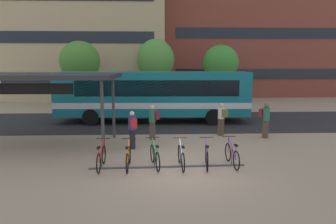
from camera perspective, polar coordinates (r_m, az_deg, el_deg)
ground at (r=10.95m, az=2.45°, el=-10.77°), size 200.00×200.00×0.00m
bus_lane_asphalt at (r=19.66m, az=0.34°, el=-1.78°), size 80.00×7.20×0.01m
city_bus at (r=19.39m, az=-3.06°, el=3.34°), size 12.09×2.91×3.20m
bike_rack at (r=11.12m, az=-0.05°, el=-9.95°), size 5.65×0.26×0.70m
parked_bicycle_red_0 at (r=11.21m, az=-12.44°, el=-8.44°), size 0.52×1.72×0.99m
parked_bicycle_orange_1 at (r=11.03m, az=-7.46°, el=-8.59°), size 0.52×1.72×0.99m
parked_bicycle_green_2 at (r=11.11m, az=-2.48°, el=-8.38°), size 0.55×1.70×0.99m
parked_bicycle_silver_3 at (r=11.05m, az=2.51°, el=-8.50°), size 0.52×1.72×0.99m
parked_bicycle_purple_4 at (r=11.19m, az=7.29°, el=-8.34°), size 0.52×1.72×0.99m
parked_bicycle_purple_5 at (r=11.49m, az=11.95°, el=-7.99°), size 0.52×1.72×0.99m
transit_shelter at (r=14.85m, az=-23.24°, el=5.88°), size 7.11×3.66×3.26m
commuter_maroon_pack_0 at (r=15.97m, az=17.84°, el=-1.05°), size 0.61×0.54×1.78m
commuter_olive_pack_1 at (r=15.93m, az=10.06°, el=-0.92°), size 0.55×0.60×1.70m
commuter_maroon_pack_2 at (r=14.85m, az=-2.84°, el=-1.50°), size 0.55×0.37×1.71m
commuter_red_pack_3 at (r=13.33m, az=-6.72°, el=-2.87°), size 0.45×0.59×1.68m
street_tree_0 at (r=28.72m, az=-2.33°, el=9.79°), size 3.49×3.49×5.98m
street_tree_1 at (r=27.26m, az=-16.23°, el=9.17°), size 3.42×3.42×5.61m
street_tree_2 at (r=29.21m, az=9.86°, el=9.15°), size 3.34×3.34×5.44m
building_left_wing at (r=37.94m, az=-14.35°, el=17.84°), size 16.74×14.00×19.29m
building_right_wing at (r=41.67m, az=16.06°, el=18.53°), size 23.59×13.09×21.55m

